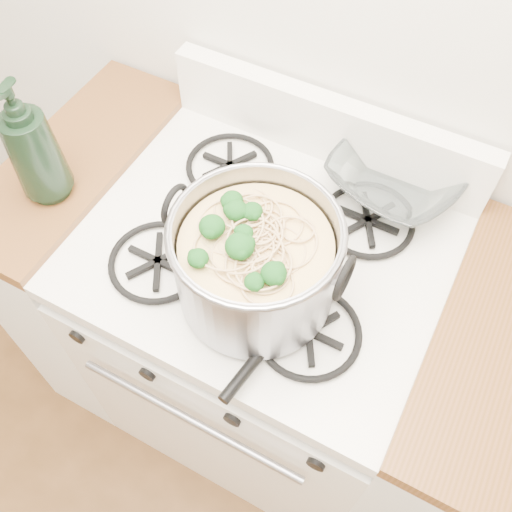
% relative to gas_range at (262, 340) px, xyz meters
% --- Properties ---
extents(gas_range, '(0.76, 0.66, 0.92)m').
position_rel_gas_range_xyz_m(gas_range, '(0.00, 0.00, 0.00)').
color(gas_range, white).
rests_on(gas_range, ground).
extents(counter_left, '(0.25, 0.65, 0.92)m').
position_rel_gas_range_xyz_m(counter_left, '(-0.51, 0.00, 0.02)').
color(counter_left, silver).
rests_on(counter_left, ground).
extents(stock_pot, '(0.34, 0.31, 0.21)m').
position_rel_gas_range_xyz_m(stock_pot, '(0.04, -0.12, 0.58)').
color(stock_pot, gray).
rests_on(stock_pot, gas_range).
extents(spatula, '(0.33, 0.35, 0.02)m').
position_rel_gas_range_xyz_m(spatula, '(0.14, -0.09, 0.50)').
color(spatula, black).
rests_on(spatula, gas_range).
extents(glass_bowl, '(0.14, 0.14, 0.03)m').
position_rel_gas_range_xyz_m(glass_bowl, '(0.19, 0.26, 0.50)').
color(glass_bowl, white).
rests_on(glass_bowl, gas_range).
extents(bottle, '(0.12, 0.12, 0.29)m').
position_rel_gas_range_xyz_m(bottle, '(-0.48, -0.10, 0.63)').
color(bottle, black).
rests_on(bottle, counter_left).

